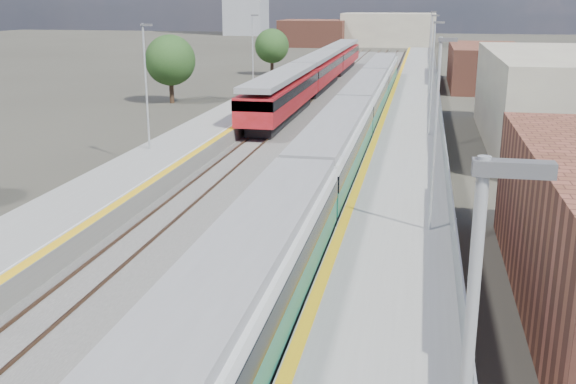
% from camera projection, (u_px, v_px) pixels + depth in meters
% --- Properties ---
extents(ground, '(320.00, 320.00, 0.00)m').
position_uv_depth(ground, '(345.00, 125.00, 54.71)').
color(ground, '#47443A').
rests_on(ground, ground).
extents(ballast_bed, '(10.50, 155.00, 0.06)m').
position_uv_depth(ballast_bed, '(322.00, 119.00, 57.48)').
color(ballast_bed, '#565451').
rests_on(ballast_bed, ground).
extents(tracks, '(8.96, 160.00, 0.17)m').
position_uv_depth(tracks, '(332.00, 115.00, 58.93)').
color(tracks, '#4C3323').
rests_on(tracks, ground).
extents(platform_right, '(4.70, 155.00, 8.52)m').
position_uv_depth(platform_right, '(412.00, 116.00, 55.92)').
color(platform_right, slate).
rests_on(platform_right, ground).
extents(platform_left, '(4.30, 155.00, 8.52)m').
position_uv_depth(platform_left, '(245.00, 111.00, 58.62)').
color(platform_left, slate).
rests_on(platform_left, ground).
extents(green_train, '(2.74, 76.21, 3.01)m').
position_uv_depth(green_train, '(353.00, 118.00, 45.65)').
color(green_train, black).
rests_on(green_train, ground).
extents(red_train, '(3.02, 61.24, 3.82)m').
position_uv_depth(red_train, '(319.00, 70.00, 75.64)').
color(red_train, black).
rests_on(red_train, ground).
extents(tree_b, '(4.89, 4.89, 6.63)m').
position_uv_depth(tree_b, '(170.00, 60.00, 65.27)').
color(tree_b, '#382619').
rests_on(tree_b, ground).
extents(tree_c, '(4.55, 4.55, 6.16)m').
position_uv_depth(tree_c, '(272.00, 46.00, 89.90)').
color(tree_c, '#382619').
rests_on(tree_c, ground).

